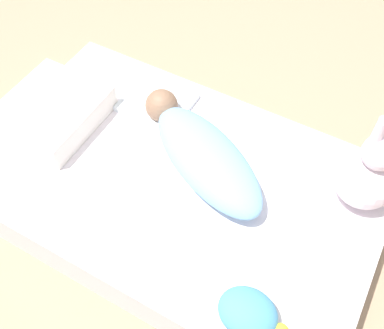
# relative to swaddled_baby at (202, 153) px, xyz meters

# --- Properties ---
(ground_plane) EXTENTS (12.00, 12.00, 0.00)m
(ground_plane) POSITION_rel_swaddled_baby_xyz_m (-0.05, -0.08, -0.26)
(ground_plane) COLOR #9E8466
(bed_mattress) EXTENTS (1.34, 0.83, 0.19)m
(bed_mattress) POSITION_rel_swaddled_baby_xyz_m (-0.05, -0.08, -0.16)
(bed_mattress) COLOR white
(bed_mattress) RESTS_ON ground_plane
(burp_cloth) EXTENTS (0.25, 0.22, 0.02)m
(burp_cloth) POSITION_rel_swaddled_baby_xyz_m (-0.28, 0.16, -0.05)
(burp_cloth) COLOR white
(burp_cloth) RESTS_ON bed_mattress
(swaddled_baby) EXTENTS (0.59, 0.42, 0.13)m
(swaddled_baby) POSITION_rel_swaddled_baby_xyz_m (0.00, 0.00, 0.00)
(swaddled_baby) COLOR #7FB7E5
(swaddled_baby) RESTS_ON bed_mattress
(pillow) EXTENTS (0.31, 0.35, 0.09)m
(pillow) POSITION_rel_swaddled_baby_xyz_m (-0.56, -0.08, -0.02)
(pillow) COLOR white
(pillow) RESTS_ON bed_mattress
(bunny_plush) EXTENTS (0.19, 0.19, 0.35)m
(bunny_plush) POSITION_rel_swaddled_baby_xyz_m (0.50, 0.13, 0.06)
(bunny_plush) COLOR silver
(bunny_plush) RESTS_ON bed_mattress
(turtle_plush) EXTENTS (0.20, 0.14, 0.09)m
(turtle_plush) POSITION_rel_swaddled_baby_xyz_m (0.35, -0.39, -0.02)
(turtle_plush) COLOR #4C99C6
(turtle_plush) RESTS_ON bed_mattress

